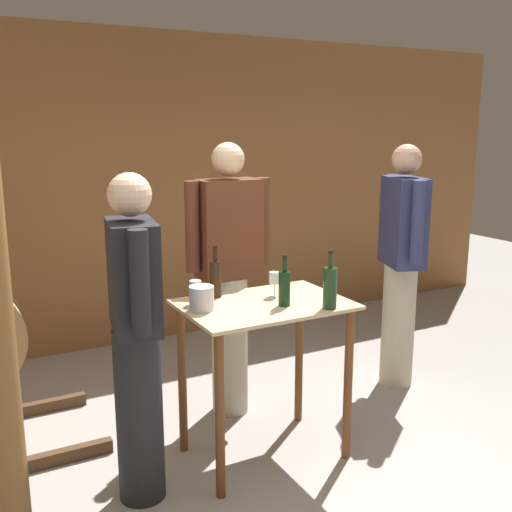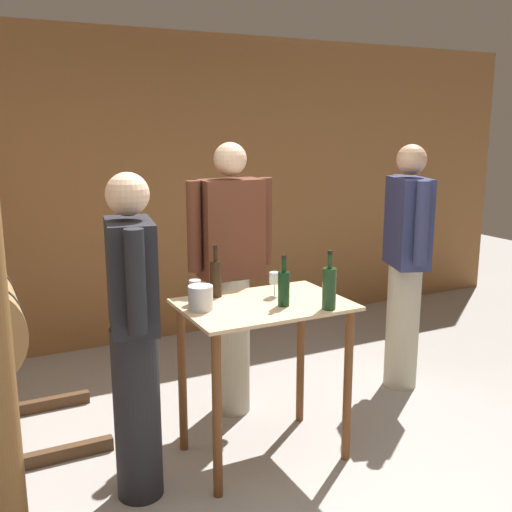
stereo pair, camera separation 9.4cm
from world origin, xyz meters
name	(u,v)px [view 1 (the left image)]	position (x,y,z in m)	size (l,w,h in m)	color
ground_plane	(282,502)	(0.00, 0.00, 0.00)	(14.00, 14.00, 0.00)	#9E9993
back_wall	(124,192)	(0.00, 2.69, 1.35)	(8.40, 0.05, 2.70)	brown
tasting_table	(264,339)	(0.15, 0.46, 0.72)	(0.93, 0.64, 0.93)	#D1B284
wine_bottle_far_left	(216,277)	(-0.05, 0.69, 1.05)	(0.07, 0.07, 0.31)	black
wine_bottle_left	(284,287)	(0.22, 0.36, 1.04)	(0.07, 0.07, 0.29)	black
wine_bottle_center	(330,287)	(0.41, 0.20, 1.06)	(0.08, 0.08, 0.33)	#193819
wine_glass_near_left	(195,287)	(-0.20, 0.62, 1.03)	(0.07, 0.07, 0.13)	silver
wine_glass_near_center	(274,279)	(0.26, 0.55, 1.04)	(0.06, 0.06, 0.14)	silver
ice_bucket	(202,298)	(-0.22, 0.50, 1.00)	(0.13, 0.13, 0.13)	silver
person_host	(229,274)	(0.21, 1.05, 0.96)	(0.59, 0.24, 1.81)	#B7AD93
person_visitor_with_scarf	(401,261)	(1.50, 0.86, 0.95)	(0.34, 0.56, 1.78)	#B7AD93
person_visitor_bearded	(136,334)	(-0.62, 0.40, 0.90)	(0.29, 0.58, 1.69)	#232328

